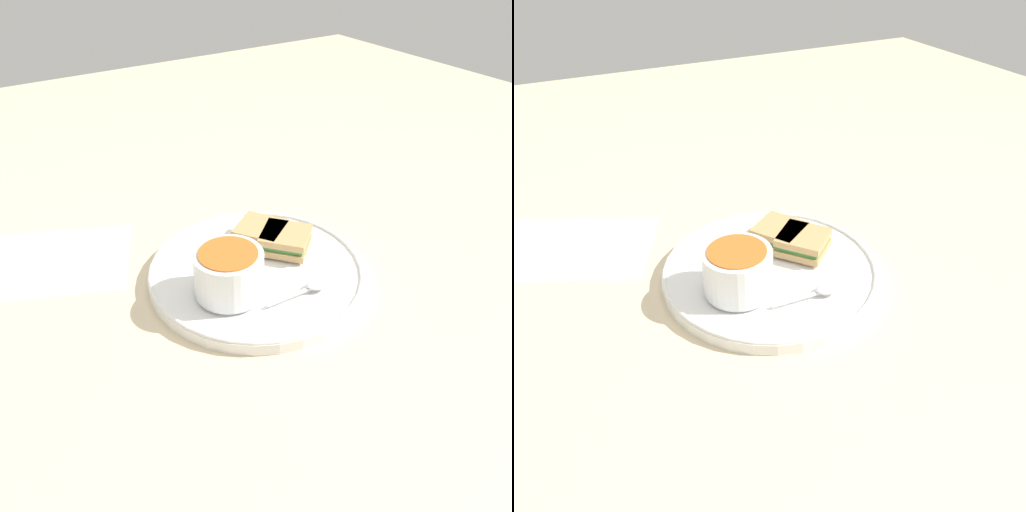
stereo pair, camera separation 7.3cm
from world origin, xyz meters
The scene contains 7 objects.
ground_plane centered at (0.00, 0.00, 0.00)m, with size 2.40×2.40×0.00m, color beige.
plate centered at (0.00, 0.00, 0.01)m, with size 0.32×0.32×0.02m.
soup_bowl centered at (-0.03, 0.06, 0.06)m, with size 0.10×0.10×0.07m.
spoon centered at (-0.09, -0.04, 0.03)m, with size 0.03×0.11×0.01m.
sandwich_half_near centered at (0.01, -0.06, 0.04)m, with size 0.10×0.10×0.03m.
sandwich_half_far centered at (0.05, -0.04, 0.04)m, with size 0.10×0.10×0.03m.
menu_sheet centered at (0.22, 0.26, 0.00)m, with size 0.28×0.33×0.00m.
Camera 2 is at (-0.53, 0.26, 0.46)m, focal length 35.00 mm.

